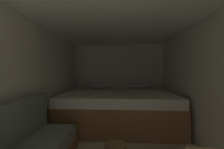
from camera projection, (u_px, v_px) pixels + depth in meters
wall_back at (119, 79)px, 4.54m from camera, size 2.64×0.05×1.97m
wall_left at (24, 87)px, 2.20m from camera, size 0.05×4.80×1.97m
wall_right at (215, 88)px, 2.04m from camera, size 0.05×4.80×1.97m
ceiling_slab at (116, 12)px, 2.10m from camera, size 2.64×4.80×0.05m
bed at (118, 108)px, 3.57m from camera, size 2.42×1.85×0.89m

